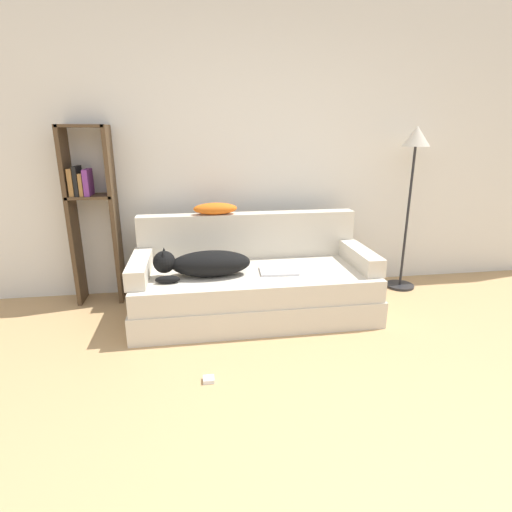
{
  "coord_description": "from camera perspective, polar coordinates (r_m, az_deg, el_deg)",
  "views": [
    {
      "loc": [
        -0.51,
        -1.19,
        1.5
      ],
      "look_at": [
        -0.04,
        1.83,
        0.55
      ],
      "focal_mm": 28.0,
      "sensor_mm": 36.0,
      "label": 1
    }
  ],
  "objects": [
    {
      "name": "dog",
      "position": [
        3.19,
        -7.48,
        -1.06
      ],
      "size": [
        0.76,
        0.29,
        0.24
      ],
      "color": "black",
      "rests_on": "couch"
    },
    {
      "name": "wall_back",
      "position": [
        3.86,
        -1.31,
        15.01
      ],
      "size": [
        7.62,
        0.06,
        2.7
      ],
      "color": "silver",
      "rests_on": "ground_plane"
    },
    {
      "name": "throw_pillow",
      "position": [
        3.54,
        -5.84,
        6.75
      ],
      "size": [
        0.38,
        0.17,
        0.1
      ],
      "color": "orange",
      "rests_on": "couch_backrest"
    },
    {
      "name": "bookshelf",
      "position": [
        3.8,
        -22.52,
        6.66
      ],
      "size": [
        0.4,
        0.26,
        1.56
      ],
      "color": "#4C3823",
      "rests_on": "ground_plane"
    },
    {
      "name": "ground_plane",
      "position": [
        1.98,
        10.95,
        -32.3
      ],
      "size": [
        20.0,
        20.0,
        0.0
      ],
      "primitive_type": "plane",
      "color": "tan"
    },
    {
      "name": "laptop",
      "position": [
        3.29,
        3.27,
        -2.13
      ],
      "size": [
        0.32,
        0.25,
        0.02
      ],
      "rotation": [
        0.0,
        0.0,
        -0.07
      ],
      "color": "silver",
      "rests_on": "couch"
    },
    {
      "name": "power_adapter",
      "position": [
        2.64,
        -6.78,
        -17.11
      ],
      "size": [
        0.07,
        0.07,
        0.03
      ],
      "color": "silver",
      "rests_on": "ground_plane"
    },
    {
      "name": "couch_arm_right",
      "position": [
        3.56,
        14.59,
        -0.09
      ],
      "size": [
        0.15,
        0.7,
        0.15
      ],
      "color": "beige",
      "rests_on": "couch"
    },
    {
      "name": "couch_arm_left",
      "position": [
        3.31,
        -16.24,
        -1.55
      ],
      "size": [
        0.15,
        0.7,
        0.15
      ],
      "color": "beige",
      "rests_on": "couch"
    },
    {
      "name": "couch_backrest",
      "position": [
        3.63,
        -1.14,
        2.98
      ],
      "size": [
        1.95,
        0.15,
        0.41
      ],
      "color": "beige",
      "rests_on": "couch"
    },
    {
      "name": "floor_lamp",
      "position": [
        4.06,
        21.6,
        12.32
      ],
      "size": [
        0.28,
        0.28,
        1.56
      ],
      "color": "#232326",
      "rests_on": "ground_plane"
    },
    {
      "name": "couch",
      "position": [
        3.41,
        -0.25,
        -5.21
      ],
      "size": [
        1.99,
        0.89,
        0.4
      ],
      "color": "beige",
      "rests_on": "ground_plane"
    }
  ]
}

